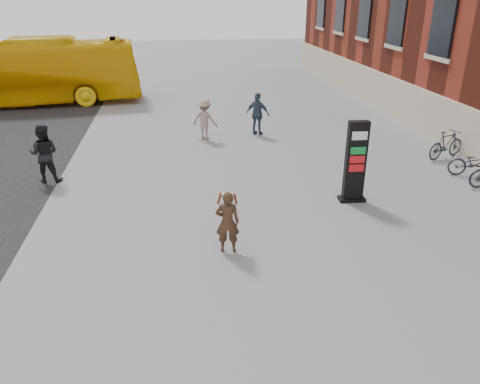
{
  "coord_description": "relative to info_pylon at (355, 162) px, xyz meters",
  "views": [
    {
      "loc": [
        -1.12,
        -10.11,
        5.72
      ],
      "look_at": [
        0.37,
        0.47,
        1.07
      ],
      "focal_mm": 35.0,
      "sensor_mm": 36.0,
      "label": 1
    }
  ],
  "objects": [
    {
      "name": "pedestrian_a",
      "position": [
        -9.19,
        2.81,
        -0.26
      ],
      "size": [
        0.95,
        0.76,
        1.87
      ],
      "primitive_type": "imported",
      "rotation": [
        0.0,
        0.0,
        3.09
      ],
      "color": "black",
      "rests_on": "ground"
    },
    {
      "name": "bus",
      "position": [
        -12.98,
        14.45,
        0.52
      ],
      "size": [
        12.52,
        4.08,
        3.43
      ],
      "primitive_type": "imported",
      "rotation": [
        0.0,
        0.0,
        1.67
      ],
      "color": "#EBB60B",
      "rests_on": "road"
    },
    {
      "name": "bike_7",
      "position": [
        4.72,
        3.13,
        -0.67
      ],
      "size": [
        1.8,
        1.1,
        1.05
      ],
      "primitive_type": "imported",
      "rotation": [
        0.0,
        0.0,
        1.95
      ],
      "color": "#28282E",
      "rests_on": "ground"
    },
    {
      "name": "ground",
      "position": [
        -3.88,
        -1.84,
        -1.2
      ],
      "size": [
        100.0,
        100.0,
        0.0
      ],
      "primitive_type": "plane",
      "color": "#9E9EA3"
    },
    {
      "name": "woman",
      "position": [
        -3.95,
        -2.36,
        -0.41
      ],
      "size": [
        0.63,
        0.58,
        1.53
      ],
      "rotation": [
        0.0,
        0.0,
        3.01
      ],
      "color": "#2F2114",
      "rests_on": "ground"
    },
    {
      "name": "pedestrian_b",
      "position": [
        -3.82,
        6.76,
        -0.37
      ],
      "size": [
        1.23,
        1.04,
        1.65
      ],
      "primitive_type": "imported",
      "rotation": [
        0.0,
        0.0,
        2.65
      ],
      "color": "gray",
      "rests_on": "ground"
    },
    {
      "name": "bike_6",
      "position": [
        4.72,
        1.29,
        -0.74
      ],
      "size": [
        1.86,
        1.16,
        0.92
      ],
      "primitive_type": "imported",
      "rotation": [
        0.0,
        0.0,
        1.23
      ],
      "color": "#28282E",
      "rests_on": "ground"
    },
    {
      "name": "info_pylon",
      "position": [
        0.0,
        0.0,
        0.0
      ],
      "size": [
        0.79,
        0.43,
        2.4
      ],
      "rotation": [
        0.0,
        0.0,
        -0.06
      ],
      "color": "black",
      "rests_on": "ground"
    },
    {
      "name": "pedestrian_c",
      "position": [
        -1.57,
        7.1,
        -0.31
      ],
      "size": [
        1.11,
        0.93,
        1.77
      ],
      "primitive_type": "imported",
      "rotation": [
        0.0,
        0.0,
        2.57
      ],
      "color": "#314354",
      "rests_on": "ground"
    }
  ]
}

